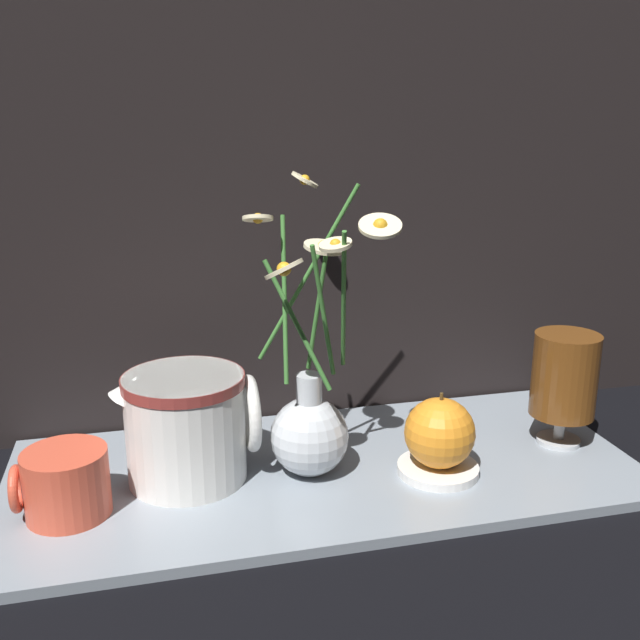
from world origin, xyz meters
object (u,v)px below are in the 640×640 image
object	(u,v)px
vase_with_flowers	(310,419)
tea_glass	(564,377)
yellow_mug	(65,483)
orange_fruit	(440,433)
ceramic_pitcher	(188,422)

from	to	relation	value
vase_with_flowers	tea_glass	distance (m)	0.32
yellow_mug	orange_fruit	world-z (taller)	orange_fruit
ceramic_pitcher	tea_glass	distance (m)	0.46
ceramic_pitcher	orange_fruit	size ratio (longest dim) A/B	1.80
vase_with_flowers	orange_fruit	distance (m)	0.15
vase_with_flowers	ceramic_pitcher	world-z (taller)	vase_with_flowers
vase_with_flowers	tea_glass	world-z (taller)	vase_with_flowers
yellow_mug	orange_fruit	xyz separation A→B (m)	(0.41, -0.01, 0.02)
yellow_mug	tea_glass	world-z (taller)	tea_glass
ceramic_pitcher	orange_fruit	bearing A→B (deg)	-11.72
ceramic_pitcher	orange_fruit	distance (m)	0.29
yellow_mug	ceramic_pitcher	distance (m)	0.14
orange_fruit	yellow_mug	bearing A→B (deg)	178.64
vase_with_flowers	tea_glass	xyz separation A→B (m)	(0.32, 0.00, 0.02)
vase_with_flowers	yellow_mug	size ratio (longest dim) A/B	3.47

